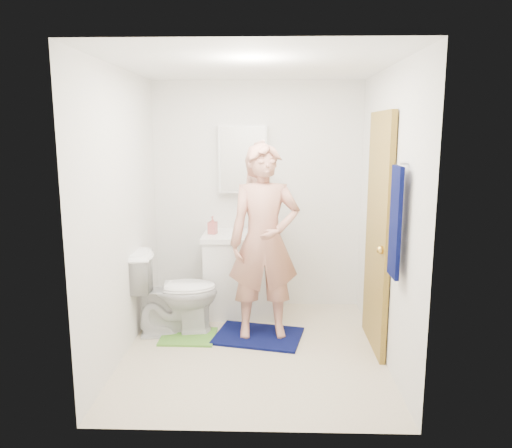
{
  "coord_description": "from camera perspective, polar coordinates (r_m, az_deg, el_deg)",
  "views": [
    {
      "loc": [
        0.14,
        -4.08,
        1.89
      ],
      "look_at": [
        0.01,
        0.25,
        1.08
      ],
      "focal_mm": 35.0,
      "sensor_mm": 36.0,
      "label": 1
    }
  ],
  "objects": [
    {
      "name": "sink_basin",
      "position": [
        5.11,
        -1.61,
        -1.21
      ],
      "size": [
        0.4,
        0.4,
        0.03
      ],
      "primitive_type": "cylinder",
      "color": "white",
      "rests_on": "countertop"
    },
    {
      "name": "countertop",
      "position": [
        5.12,
        -1.61,
        -1.38
      ],
      "size": [
        0.79,
        0.59,
        0.05
      ],
      "primitive_type": "cube",
      "color": "white",
      "rests_on": "vanity_cabinet"
    },
    {
      "name": "man",
      "position": [
        4.49,
        0.94,
        -2.07
      ],
      "size": [
        0.68,
        0.49,
        1.76
      ],
      "primitive_type": "imported",
      "rotation": [
        0.0,
        0.0,
        0.11
      ],
      "color": "tan",
      "rests_on": "bath_mat"
    },
    {
      "name": "toothbrush_cup",
      "position": [
        5.17,
        1.76,
        -0.43
      ],
      "size": [
        0.13,
        0.13,
        0.1
      ],
      "primitive_type": "imported",
      "rotation": [
        0.0,
        0.0,
        0.08
      ],
      "color": "#714598",
      "rests_on": "countertop"
    },
    {
      "name": "wall_back",
      "position": [
        5.34,
        0.16,
        3.22
      ],
      "size": [
        2.2,
        0.02,
        2.4
      ],
      "primitive_type": "cube",
      "color": "silver",
      "rests_on": "ground"
    },
    {
      "name": "vanity_cabinet",
      "position": [
        5.22,
        -1.58,
        -5.94
      ],
      "size": [
        0.75,
        0.55,
        0.8
      ],
      "primitive_type": "cube",
      "color": "white",
      "rests_on": "floor"
    },
    {
      "name": "wall_left",
      "position": [
        4.32,
        -15.15,
        1.07
      ],
      "size": [
        0.02,
        2.4,
        2.4
      ],
      "primitive_type": "cube",
      "color": "silver",
      "rests_on": "ground"
    },
    {
      "name": "mirror_panel",
      "position": [
        5.17,
        -1.55,
        7.43
      ],
      "size": [
        0.46,
        0.01,
        0.66
      ],
      "primitive_type": "cube",
      "color": "white",
      "rests_on": "wall_back"
    },
    {
      "name": "towel_hook",
      "position": [
        3.64,
        16.6,
        6.71
      ],
      "size": [
        0.06,
        0.02,
        0.02
      ],
      "primitive_type": "cylinder",
      "rotation": [
        0.0,
        1.57,
        0.0
      ],
      "color": "silver",
      "rests_on": "wall_right"
    },
    {
      "name": "ceiling",
      "position": [
        4.11,
        -0.3,
        17.89
      ],
      "size": [
        2.2,
        2.4,
        0.02
      ],
      "primitive_type": "cube",
      "color": "white",
      "rests_on": "ground"
    },
    {
      "name": "wall_right",
      "position": [
        4.25,
        14.85,
        0.93
      ],
      "size": [
        0.02,
        2.4,
        2.4
      ],
      "primitive_type": "cube",
      "color": "silver",
      "rests_on": "ground"
    },
    {
      "name": "floor",
      "position": [
        4.5,
        -0.27,
        -14.32
      ],
      "size": [
        2.2,
        2.4,
        0.02
      ],
      "primitive_type": "cube",
      "color": "beige",
      "rests_on": "ground"
    },
    {
      "name": "wall_front",
      "position": [
        2.96,
        -1.09,
        -2.9
      ],
      "size": [
        2.2,
        0.02,
        2.4
      ],
      "primitive_type": "cube",
      "color": "silver",
      "rests_on": "ground"
    },
    {
      "name": "toilet",
      "position": [
        4.78,
        -9.23,
        -7.68
      ],
      "size": [
        0.84,
        0.56,
        0.8
      ],
      "primitive_type": "imported",
      "rotation": [
        0.0,
        0.0,
        1.72
      ],
      "color": "white",
      "rests_on": "floor"
    },
    {
      "name": "green_rug",
      "position": [
        4.78,
        -7.74,
        -12.63
      ],
      "size": [
        0.5,
        0.43,
        0.02
      ],
      "primitive_type": "cube",
      "rotation": [
        0.0,
        0.0,
        -0.02
      ],
      "color": "#579732",
      "rests_on": "floor"
    },
    {
      "name": "door_knob",
      "position": [
        4.12,
        14.06,
        -2.89
      ],
      "size": [
        0.07,
        0.07,
        0.07
      ],
      "primitive_type": "sphere",
      "color": "gold",
      "rests_on": "door"
    },
    {
      "name": "towel",
      "position": [
        3.68,
        15.65,
        0.2
      ],
      "size": [
        0.03,
        0.24,
        0.8
      ],
      "primitive_type": "cube",
      "color": "#060B3F",
      "rests_on": "wall_right"
    },
    {
      "name": "soap_dispenser",
      "position": [
        5.1,
        -4.99,
        -0.11
      ],
      "size": [
        0.1,
        0.1,
        0.18
      ],
      "primitive_type": "imported",
      "rotation": [
        0.0,
        0.0,
        -0.26
      ],
      "color": "#C05D5A",
      "rests_on": "countertop"
    },
    {
      "name": "bath_mat",
      "position": [
        4.75,
        0.27,
        -12.68
      ],
      "size": [
        0.88,
        0.7,
        0.02
      ],
      "primitive_type": "cube",
      "rotation": [
        0.0,
        0.0,
        -0.21
      ],
      "color": "#060B3F",
      "rests_on": "floor"
    },
    {
      "name": "door",
      "position": [
        4.42,
        13.74,
        -0.97
      ],
      "size": [
        0.05,
        0.8,
        2.05
      ],
      "primitive_type": "cube",
      "color": "olive",
      "rests_on": "ground"
    },
    {
      "name": "faucet",
      "position": [
        5.28,
        -1.5,
        -0.07
      ],
      "size": [
        0.03,
        0.03,
        0.12
      ],
      "primitive_type": "cylinder",
      "color": "silver",
      "rests_on": "countertop"
    },
    {
      "name": "medicine_cabinet",
      "position": [
        5.24,
        -1.51,
        7.46
      ],
      "size": [
        0.5,
        0.12,
        0.7
      ],
      "primitive_type": "cube",
      "color": "white",
      "rests_on": "wall_back"
    }
  ]
}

